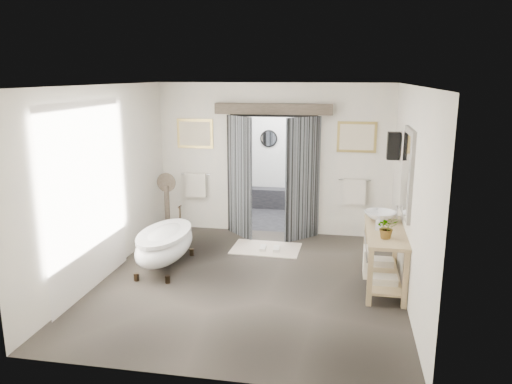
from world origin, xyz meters
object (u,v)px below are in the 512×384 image
at_px(clawfoot_tub, 165,244).
at_px(rug, 266,248).
at_px(basin, 380,217).
at_px(vanity, 383,253).

distance_m(clawfoot_tub, rug, 1.90).
bearing_deg(basin, vanity, -75.68).
xyz_separation_m(vanity, basin, (-0.04, 0.41, 0.43)).
distance_m(clawfoot_tub, vanity, 3.39).
bearing_deg(vanity, basin, 95.00).
height_order(clawfoot_tub, rug, clawfoot_tub).
bearing_deg(clawfoot_tub, basin, 5.50).
height_order(clawfoot_tub, vanity, vanity).
height_order(vanity, basin, basin).
relative_size(vanity, rug, 1.33).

